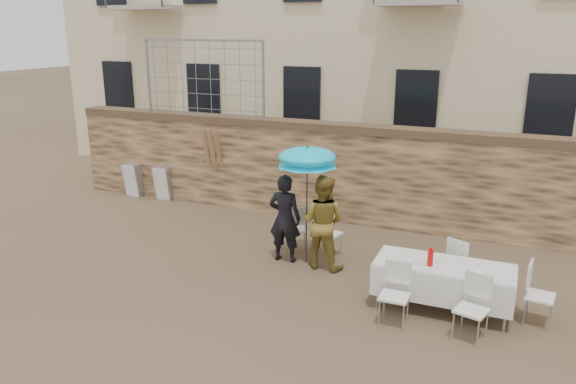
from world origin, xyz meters
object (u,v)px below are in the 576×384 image
at_px(table_chair_front_right, 472,309).
at_px(chair_stack_left, 136,179).
at_px(man_suit, 285,218).
at_px(table_chair_front_left, 394,295).
at_px(chair_stack_right, 165,182).
at_px(couple_chair_right, 329,232).
at_px(umbrella, 307,161).
at_px(couple_chair_left, 296,228).
at_px(woman_dress, 322,222).
at_px(table_chair_back, 462,264).
at_px(soda_bottle, 430,258).
at_px(banquet_table, 444,267).
at_px(table_chair_side, 540,295).

distance_m(table_chair_front_right, chair_stack_left, 9.72).
relative_size(man_suit, table_chair_front_left, 1.77).
relative_size(table_chair_front_right, chair_stack_right, 1.04).
relative_size(couple_chair_right, table_chair_front_left, 1.00).
bearing_deg(couple_chair_right, umbrella, 67.35).
bearing_deg(chair_stack_right, couple_chair_left, -23.10).
xyz_separation_m(woman_dress, table_chair_back, (2.50, -0.03, -0.40)).
height_order(umbrella, couple_chair_left, umbrella).
distance_m(couple_chair_left, soda_bottle, 3.26).
relative_size(umbrella, couple_chair_left, 2.18).
distance_m(couple_chair_right, soda_bottle, 2.67).
bearing_deg(man_suit, chair_stack_left, -29.06).
bearing_deg(chair_stack_left, table_chair_front_right, -24.38).
height_order(couple_chair_right, table_chair_back, same).
bearing_deg(man_suit, table_chair_back, 174.94).
height_order(banquet_table, table_chair_side, table_chair_side).
bearing_deg(table_chair_front_right, table_chair_back, 116.98).
relative_size(table_chair_side, chair_stack_left, 1.04).
height_order(couple_chair_right, chair_stack_left, couple_chair_right).
xyz_separation_m(man_suit, couple_chair_right, (0.70, 0.55, -0.37)).
xyz_separation_m(couple_chair_right, table_chair_front_left, (1.75, -2.13, 0.00)).
relative_size(woman_dress, table_chair_front_left, 1.84).
height_order(umbrella, banquet_table, umbrella).
xyz_separation_m(table_chair_back, table_chair_side, (1.20, -0.70, 0.00)).
height_order(table_chair_front_left, table_chair_side, same).
distance_m(umbrella, table_chair_back, 3.22).
height_order(woman_dress, table_chair_front_right, woman_dress).
relative_size(woman_dress, table_chair_side, 1.84).
distance_m(woman_dress, couple_chair_right, 0.68).
relative_size(umbrella, chair_stack_right, 2.28).
xyz_separation_m(couple_chair_left, banquet_table, (3.05, -1.38, 0.25)).
bearing_deg(man_suit, table_chair_front_left, 142.64).
bearing_deg(table_chair_side, soda_bottle, 106.33).
height_order(soda_bottle, table_chair_side, soda_bottle).
bearing_deg(table_chair_front_left, umbrella, 140.10).
distance_m(man_suit, table_chair_front_left, 2.94).
bearing_deg(umbrella, couple_chair_right, 56.31).
relative_size(couple_chair_left, table_chair_front_right, 1.00).
bearing_deg(chair_stack_left, couple_chair_left, -19.50).
relative_size(couple_chair_right, banquet_table, 0.46).
distance_m(table_chair_front_left, chair_stack_left, 8.73).
height_order(umbrella, table_chair_front_right, umbrella).
distance_m(table_chair_front_right, table_chair_side, 1.24).
relative_size(woman_dress, umbrella, 0.84).
xyz_separation_m(couple_chair_left, table_chair_back, (3.25, -0.58, 0.00)).
xyz_separation_m(table_chair_front_right, table_chair_back, (-0.30, 1.55, 0.00)).
xyz_separation_m(table_chair_front_right, table_chair_side, (0.90, 0.85, 0.00)).
bearing_deg(table_chair_back, table_chair_side, 176.45).
bearing_deg(banquet_table, man_suit, 164.70).
bearing_deg(man_suit, couple_chair_left, -94.46).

